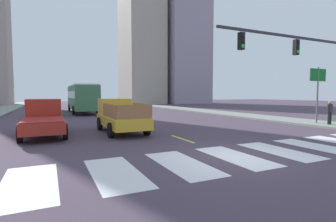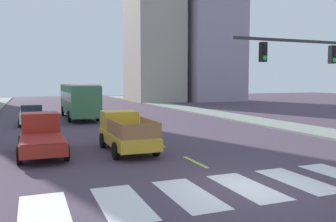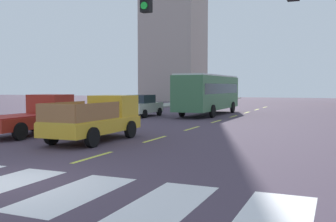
# 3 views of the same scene
# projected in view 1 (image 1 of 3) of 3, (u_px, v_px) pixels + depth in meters

# --- Properties ---
(ground_plane) EXTENTS (160.00, 160.00, 0.00)m
(ground_plane) POSITION_uv_depth(u_px,v_px,m) (235.00, 157.00, 9.14)
(ground_plane) COLOR #473948
(sidewalk_right) EXTENTS (3.50, 110.00, 0.15)m
(sidewalk_right) POSITION_uv_depth(u_px,v_px,m) (215.00, 112.00, 30.50)
(sidewalk_right) COLOR gray
(sidewalk_right) RESTS_ON ground
(crosswalk_stripe_1) EXTENTS (1.33, 3.40, 0.01)m
(crosswalk_stripe_1) POSITION_uv_depth(u_px,v_px,m) (29.00, 184.00, 6.37)
(crosswalk_stripe_1) COLOR silver
(crosswalk_stripe_1) RESTS_ON ground
(crosswalk_stripe_2) EXTENTS (1.33, 3.40, 0.01)m
(crosswalk_stripe_2) POSITION_uv_depth(u_px,v_px,m) (115.00, 172.00, 7.29)
(crosswalk_stripe_2) COLOR silver
(crosswalk_stripe_2) RESTS_ON ground
(crosswalk_stripe_3) EXTENTS (1.33, 3.40, 0.01)m
(crosswalk_stripe_3) POSITION_uv_depth(u_px,v_px,m) (182.00, 163.00, 8.21)
(crosswalk_stripe_3) COLOR silver
(crosswalk_stripe_3) RESTS_ON ground
(crosswalk_stripe_4) EXTENTS (1.33, 3.40, 0.01)m
(crosswalk_stripe_4) POSITION_uv_depth(u_px,v_px,m) (235.00, 156.00, 9.14)
(crosswalk_stripe_4) COLOR silver
(crosswalk_stripe_4) RESTS_ON ground
(crosswalk_stripe_5) EXTENTS (1.33, 3.40, 0.01)m
(crosswalk_stripe_5) POSITION_uv_depth(u_px,v_px,m) (278.00, 151.00, 10.06)
(crosswalk_stripe_5) COLOR silver
(crosswalk_stripe_5) RESTS_ON ground
(crosswalk_stripe_6) EXTENTS (1.33, 3.40, 0.01)m
(crosswalk_stripe_6) POSITION_uv_depth(u_px,v_px,m) (315.00, 146.00, 10.99)
(crosswalk_stripe_6) COLOR silver
(crosswalk_stripe_6) RESTS_ON ground
(lane_dash_0) EXTENTS (0.16, 2.40, 0.01)m
(lane_dash_0) POSITION_uv_depth(u_px,v_px,m) (182.00, 139.00, 12.75)
(lane_dash_0) COLOR #D2D243
(lane_dash_0) RESTS_ON ground
(lane_dash_1) EXTENTS (0.16, 2.40, 0.01)m
(lane_dash_1) POSITION_uv_depth(u_px,v_px,m) (147.00, 127.00, 17.27)
(lane_dash_1) COLOR #D2D243
(lane_dash_1) RESTS_ON ground
(lane_dash_2) EXTENTS (0.16, 2.40, 0.01)m
(lane_dash_2) POSITION_uv_depth(u_px,v_px,m) (127.00, 120.00, 21.78)
(lane_dash_2) COLOR #D2D243
(lane_dash_2) RESTS_ON ground
(lane_dash_3) EXTENTS (0.16, 2.40, 0.01)m
(lane_dash_3) POSITION_uv_depth(u_px,v_px,m) (113.00, 116.00, 26.30)
(lane_dash_3) COLOR #D2D243
(lane_dash_3) RESTS_ON ground
(lane_dash_4) EXTENTS (0.16, 2.40, 0.01)m
(lane_dash_4) POSITION_uv_depth(u_px,v_px,m) (104.00, 113.00, 30.81)
(lane_dash_4) COLOR #D2D243
(lane_dash_4) RESTS_ON ground
(lane_dash_5) EXTENTS (0.16, 2.40, 0.01)m
(lane_dash_5) POSITION_uv_depth(u_px,v_px,m) (97.00, 110.00, 35.33)
(lane_dash_5) COLOR #D2D243
(lane_dash_5) RESTS_ON ground
(lane_dash_6) EXTENTS (0.16, 2.40, 0.01)m
(lane_dash_6) POSITION_uv_depth(u_px,v_px,m) (91.00, 109.00, 39.84)
(lane_dash_6) COLOR #D2D243
(lane_dash_6) RESTS_ON ground
(lane_dash_7) EXTENTS (0.16, 2.40, 0.01)m
(lane_dash_7) POSITION_uv_depth(u_px,v_px,m) (87.00, 107.00, 44.36)
(lane_dash_7) COLOR #D2D243
(lane_dash_7) RESTS_ON ground
(pickup_stakebed) EXTENTS (2.18, 5.20, 1.96)m
(pickup_stakebed) POSITION_uv_depth(u_px,v_px,m) (120.00, 116.00, 15.19)
(pickup_stakebed) COLOR gold
(pickup_stakebed) RESTS_ON ground
(pickup_dark) EXTENTS (2.18, 5.20, 1.96)m
(pickup_dark) POSITION_uv_depth(u_px,v_px,m) (44.00, 118.00, 13.96)
(pickup_dark) COLOR #A3261A
(pickup_dark) RESTS_ON ground
(city_bus) EXTENTS (2.72, 10.80, 3.32)m
(city_bus) POSITION_uv_depth(u_px,v_px,m) (82.00, 97.00, 30.49)
(city_bus) COLOR #3D6F47
(city_bus) RESTS_ON ground
(sedan_near_right) EXTENTS (2.02, 4.40, 1.72)m
(sedan_near_right) POSITION_uv_depth(u_px,v_px,m) (42.00, 108.00, 25.18)
(sedan_near_right) COLOR beige
(sedan_near_right) RESTS_ON ground
(traffic_signal_gantry) EXTENTS (9.84, 0.27, 6.00)m
(traffic_signal_gantry) POSITION_uv_depth(u_px,v_px,m) (310.00, 60.00, 14.63)
(traffic_signal_gantry) COLOR #2D2D33
(traffic_signal_gantry) RESTS_ON ground
(direction_sign_green) EXTENTS (1.70, 0.12, 4.20)m
(direction_sign_green) POSITION_uv_depth(u_px,v_px,m) (318.00, 83.00, 18.49)
(direction_sign_green) COLOR slate
(direction_sign_green) RESTS_ON ground
(pedestrian_waiting) EXTENTS (0.53, 0.34, 1.64)m
(pedestrian_waiting) POSITION_uv_depth(u_px,v_px,m) (330.00, 111.00, 17.60)
(pedestrian_waiting) COLOR black
(pedestrian_waiting) RESTS_ON sidewalk_right
(block_mid_left) EXTENTS (10.27, 9.08, 31.13)m
(block_mid_left) POSITION_uv_depth(u_px,v_px,m) (185.00, 40.00, 62.41)
(block_mid_left) COLOR #9B8D9F
(block_mid_left) RESTS_ON ground
(block_mid_right) EXTENTS (8.41, 11.69, 27.75)m
(block_mid_right) POSITION_uv_depth(u_px,v_px,m) (141.00, 46.00, 60.67)
(block_mid_right) COLOR #A99D8D
(block_mid_right) RESTS_ON ground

